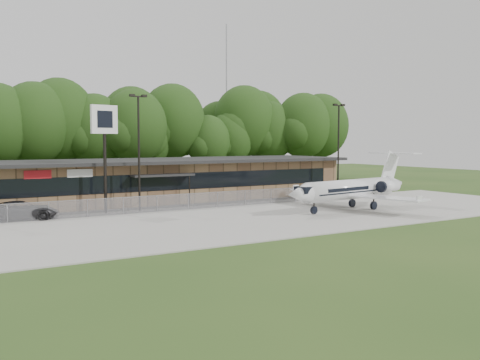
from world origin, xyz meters
TOP-DOWN VIEW (x-y plane):
  - ground at (0.00, 0.00)m, footprint 160.00×160.00m
  - apron at (0.00, 8.00)m, footprint 64.00×18.00m
  - parking_lot at (0.00, 19.50)m, footprint 50.00×9.00m
  - terminal at (-0.00, 23.94)m, footprint 41.00×11.65m
  - fence at (0.00, 15.00)m, footprint 46.00×0.04m
  - treeline at (0.00, 42.00)m, footprint 72.00×12.00m
  - radio_mast at (22.00, 48.00)m, footprint 0.20×0.20m
  - light_pole_mid at (-5.00, 16.50)m, footprint 1.55×0.30m
  - light_pole_right at (18.00, 16.50)m, footprint 1.55×0.30m
  - business_jet at (11.50, 7.22)m, footprint 15.55×13.93m
  - suv at (-14.76, 16.33)m, footprint 5.90×3.55m
  - pole_sign at (-7.93, 16.79)m, footprint 2.42×0.77m

SIDE VIEW (x-z plane):
  - ground at x=0.00m, z-range 0.00..0.00m
  - parking_lot at x=0.00m, z-range 0.00..0.06m
  - apron at x=0.00m, z-range 0.00..0.08m
  - suv at x=-14.76m, z-range 0.00..1.53m
  - fence at x=0.00m, z-range 0.02..1.54m
  - business_jet at x=11.50m, z-range -0.75..4.49m
  - terminal at x=0.00m, z-range 0.03..4.33m
  - light_pole_mid at x=-5.00m, z-range 0.86..11.09m
  - light_pole_right at x=18.00m, z-range 0.86..11.09m
  - pole_sign at x=-7.93m, z-range 2.45..11.68m
  - treeline at x=0.00m, z-range 0.00..15.00m
  - radio_mast at x=22.00m, z-range 0.00..25.00m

